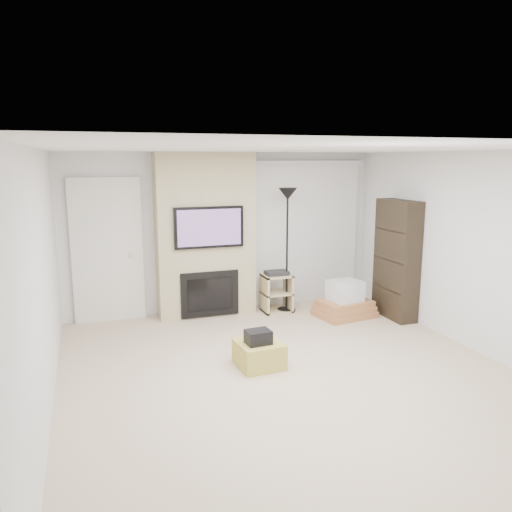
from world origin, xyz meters
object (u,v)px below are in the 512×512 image
object	(u,v)px
ottoman	(259,354)
bookshelf	(397,260)
floor_lamp	(287,215)
av_stand	(277,290)
box_stack	(345,303)

from	to	relation	value
ottoman	bookshelf	bearing A→B (deg)	22.90
floor_lamp	av_stand	distance (m)	1.21
floor_lamp	bookshelf	bearing A→B (deg)	-29.26
ottoman	box_stack	size ratio (longest dim) A/B	0.54
av_stand	bookshelf	size ratio (longest dim) A/B	0.37
floor_lamp	box_stack	bearing A→B (deg)	-36.41
ottoman	av_stand	distance (m)	2.19
ottoman	bookshelf	size ratio (longest dim) A/B	0.28
ottoman	av_stand	bearing A→B (deg)	63.26
av_stand	bookshelf	xyz separation A→B (m)	(1.61, -0.86, 0.55)
ottoman	floor_lamp	bearing A→B (deg)	59.25
floor_lamp	bookshelf	distance (m)	1.79
bookshelf	floor_lamp	bearing A→B (deg)	150.74
floor_lamp	box_stack	size ratio (longest dim) A/B	2.12
av_stand	bookshelf	bearing A→B (deg)	-27.97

